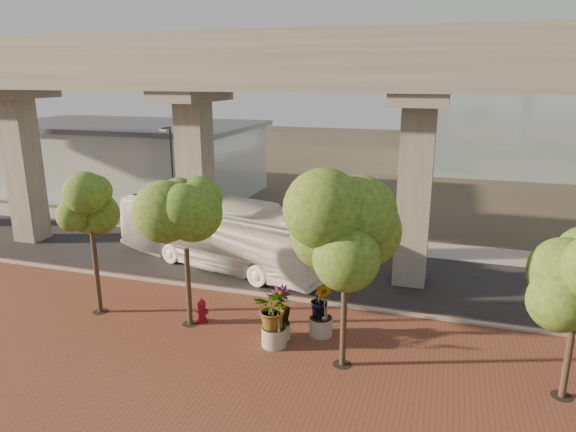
% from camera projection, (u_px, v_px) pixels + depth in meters
% --- Properties ---
extents(ground, '(160.00, 160.00, 0.00)m').
position_uv_depth(ground, '(287.00, 283.00, 26.48)').
color(ground, '#322D24').
rests_on(ground, ground).
extents(brick_plaza, '(70.00, 13.00, 0.06)m').
position_uv_depth(brick_plaza, '(222.00, 362.00, 19.11)').
color(brick_plaza, brown).
rests_on(brick_plaza, ground).
extents(asphalt_road, '(90.00, 8.00, 0.04)m').
position_uv_depth(asphalt_road, '(298.00, 269.00, 28.32)').
color(asphalt_road, black).
rests_on(asphalt_road, ground).
extents(curb_strip, '(70.00, 0.25, 0.16)m').
position_uv_depth(curb_strip, '(274.00, 297.00, 24.62)').
color(curb_strip, gray).
rests_on(curb_strip, ground).
extents(far_sidewalk, '(90.00, 3.00, 0.06)m').
position_uv_depth(far_sidewalk, '(322.00, 240.00, 33.38)').
color(far_sidewalk, gray).
rests_on(far_sidewalk, ground).
extents(transit_viaduct, '(72.00, 5.60, 12.40)m').
position_uv_depth(transit_viaduct, '(299.00, 137.00, 26.39)').
color(transit_viaduct, gray).
rests_on(transit_viaduct, ground).
extents(station_pavilion, '(23.00, 13.00, 6.30)m').
position_uv_depth(station_pavilion, '(129.00, 157.00, 46.12)').
color(station_pavilion, '#A7B8BF').
rests_on(station_pavilion, ground).
extents(transit_bus, '(13.67, 6.67, 3.71)m').
position_uv_depth(transit_bus, '(221.00, 234.00, 28.44)').
color(transit_bus, white).
rests_on(transit_bus, ground).
extents(fire_hydrant, '(0.54, 0.49, 1.08)m').
position_uv_depth(fire_hydrant, '(202.00, 311.00, 22.05)').
color(fire_hydrant, maroon).
rests_on(fire_hydrant, ground).
extents(planter_front, '(2.20, 2.20, 2.42)m').
position_uv_depth(planter_front, '(274.00, 311.00, 19.87)').
color(planter_front, '#9D968E').
rests_on(planter_front, ground).
extents(planter_right, '(2.07, 2.07, 2.21)m').
position_uv_depth(planter_right, '(280.00, 308.00, 20.45)').
color(planter_right, gray).
rests_on(planter_right, ground).
extents(planter_left, '(2.14, 2.14, 2.35)m').
position_uv_depth(planter_left, '(321.00, 303.00, 20.71)').
color(planter_left, gray).
rests_on(planter_left, ground).
extents(street_tree_far_west, '(3.24, 3.24, 6.45)m').
position_uv_depth(street_tree_far_west, '(89.00, 205.00, 21.81)').
color(street_tree_far_west, '#473728').
rests_on(street_tree_far_west, ground).
extents(street_tree_near_west, '(3.79, 3.79, 6.25)m').
position_uv_depth(street_tree_near_west, '(185.00, 223.00, 20.80)').
color(street_tree_near_west, '#473728').
rests_on(street_tree_near_west, ground).
extents(street_tree_near_east, '(4.09, 4.09, 6.94)m').
position_uv_depth(street_tree_near_east, '(346.00, 234.00, 17.56)').
color(street_tree_near_east, '#473728').
rests_on(street_tree_near_east, ground).
extents(streetlamp_west, '(0.36, 1.04, 7.20)m').
position_uv_depth(streetlamp_west, '(172.00, 174.00, 33.08)').
color(streetlamp_west, '#2C2B30').
rests_on(streetlamp_west, ground).
extents(streetlamp_east, '(0.46, 1.34, 9.24)m').
position_uv_depth(streetlamp_east, '(432.00, 166.00, 29.20)').
color(streetlamp_east, '#303136').
rests_on(streetlamp_east, ground).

